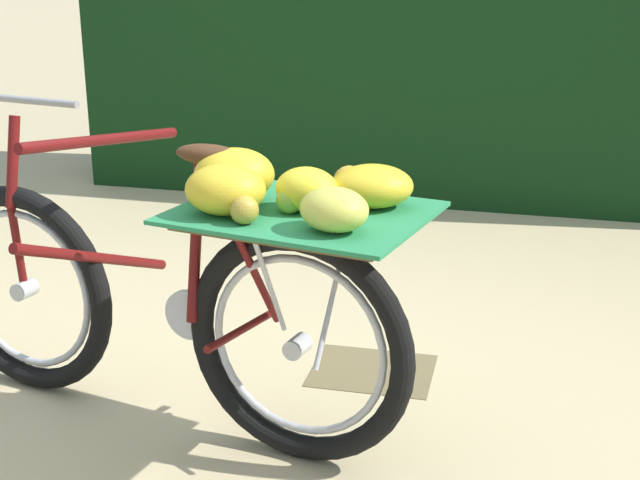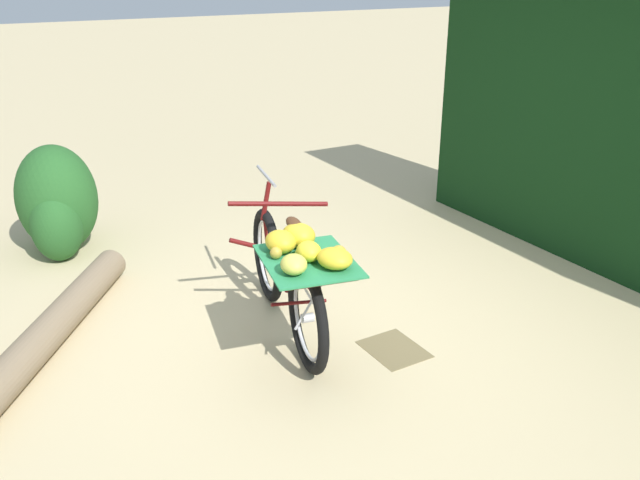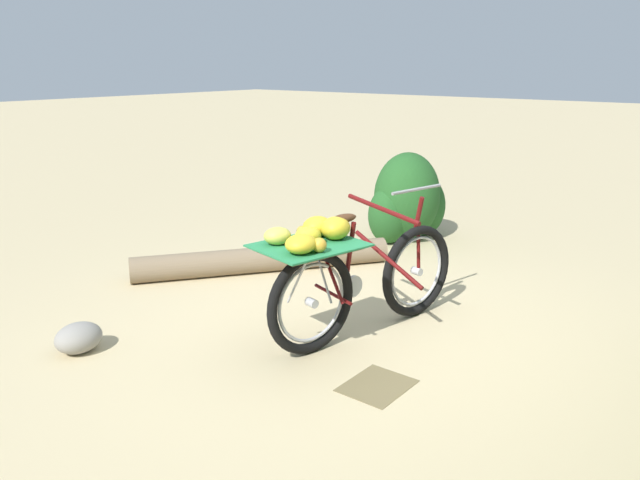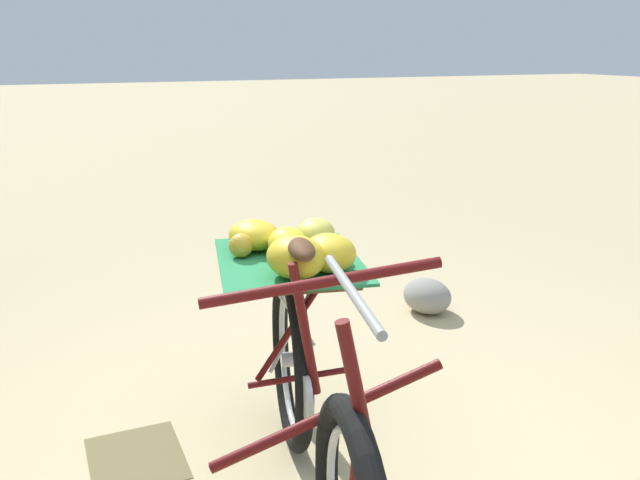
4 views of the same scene
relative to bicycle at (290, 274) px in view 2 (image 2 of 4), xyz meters
name	(u,v)px [view 2 (image 2 of 4)]	position (x,y,z in m)	size (l,w,h in m)	color
ground_plane	(329,329)	(0.03, 0.29, -0.51)	(60.00, 60.00, 0.00)	#C6B284
bicycle	(290,274)	(0.00, 0.00, 0.00)	(1.80, 0.84, 1.03)	black
fallen_log	(44,337)	(-0.69, -1.53, -0.39)	(0.24, 0.24, 2.45)	#7F6B51
shrub_cluster	(58,204)	(-2.53, -1.05, -0.07)	(1.03, 0.71, 0.99)	#235623
leaf_litter_patch	(394,349)	(0.49, 0.54, -0.50)	(0.44, 0.36, 0.01)	olive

